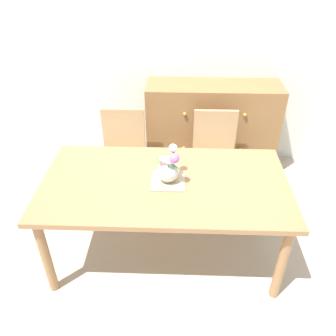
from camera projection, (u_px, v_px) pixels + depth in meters
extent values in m
plane|color=#B7AD99|center=(165.00, 250.00, 2.99)|extent=(12.00, 12.00, 0.00)
cube|color=silver|center=(171.00, 37.00, 3.51)|extent=(7.00, 0.10, 2.80)
cube|color=#9E7047|center=(165.00, 184.00, 2.58)|extent=(1.85, 0.98, 0.04)
cylinder|color=#9E7047|center=(46.00, 257.00, 2.48)|extent=(0.07, 0.07, 0.71)
cylinder|color=#9E7047|center=(282.00, 263.00, 2.43)|extent=(0.07, 0.07, 0.71)
cylinder|color=#9E7047|center=(75.00, 187.00, 3.15)|extent=(0.07, 0.07, 0.71)
cylinder|color=#9E7047|center=(260.00, 191.00, 3.10)|extent=(0.07, 0.07, 0.71)
cube|color=tan|center=(122.00, 158.00, 3.36)|extent=(0.42, 0.42, 0.04)
cylinder|color=tan|center=(140.00, 189.00, 3.34)|extent=(0.04, 0.04, 0.44)
cylinder|color=tan|center=(103.00, 188.00, 3.35)|extent=(0.04, 0.04, 0.44)
cylinder|color=tan|center=(143.00, 168.00, 3.64)|extent=(0.04, 0.04, 0.44)
cylinder|color=tan|center=(110.00, 168.00, 3.65)|extent=(0.04, 0.04, 0.44)
cube|color=tan|center=(124.00, 128.00, 3.39)|extent=(0.42, 0.04, 0.42)
cube|color=tan|center=(215.00, 160.00, 3.33)|extent=(0.42, 0.42, 0.04)
cylinder|color=tan|center=(233.00, 191.00, 3.31)|extent=(0.04, 0.04, 0.44)
cylinder|color=tan|center=(195.00, 191.00, 3.33)|extent=(0.04, 0.04, 0.44)
cylinder|color=tan|center=(229.00, 170.00, 3.61)|extent=(0.04, 0.04, 0.44)
cylinder|color=tan|center=(194.00, 169.00, 3.62)|extent=(0.04, 0.04, 0.44)
cube|color=tan|center=(215.00, 130.00, 3.36)|extent=(0.42, 0.04, 0.42)
cube|color=olive|center=(211.00, 128.00, 3.79)|extent=(1.40, 0.44, 1.00)
sphere|color=#B7933D|center=(185.00, 114.00, 3.44)|extent=(0.04, 0.04, 0.04)
sphere|color=#B7933D|center=(245.00, 115.00, 3.42)|extent=(0.04, 0.04, 0.04)
sphere|color=#B7933D|center=(184.00, 148.00, 3.67)|extent=(0.04, 0.04, 0.04)
sphere|color=#B7933D|center=(240.00, 149.00, 3.65)|extent=(0.04, 0.04, 0.04)
cube|color=tan|center=(168.00, 181.00, 2.57)|extent=(0.26, 0.26, 0.01)
sphere|color=silver|center=(168.00, 171.00, 2.52)|extent=(0.16, 0.16, 0.16)
sphere|color=#D12D66|center=(172.00, 157.00, 2.49)|extent=(0.05, 0.05, 0.05)
cylinder|color=#478438|center=(172.00, 159.00, 2.50)|extent=(0.01, 0.01, 0.05)
sphere|color=white|center=(169.00, 160.00, 2.41)|extent=(0.06, 0.06, 0.06)
cylinder|color=#478438|center=(169.00, 164.00, 2.43)|extent=(0.01, 0.01, 0.07)
sphere|color=#B266C6|center=(174.00, 158.00, 2.38)|extent=(0.07, 0.07, 0.07)
cylinder|color=#478438|center=(174.00, 164.00, 2.41)|extent=(0.01, 0.01, 0.09)
sphere|color=#E55B4C|center=(164.00, 158.00, 2.47)|extent=(0.05, 0.05, 0.05)
cylinder|color=#478438|center=(164.00, 161.00, 2.48)|extent=(0.01, 0.01, 0.05)
sphere|color=white|center=(173.00, 148.00, 2.51)|extent=(0.06, 0.06, 0.06)
cylinder|color=#478438|center=(173.00, 153.00, 2.54)|extent=(0.01, 0.01, 0.08)
sphere|color=#EA9EBC|center=(164.00, 160.00, 2.46)|extent=(0.07, 0.07, 0.07)
cylinder|color=#478438|center=(164.00, 162.00, 2.47)|extent=(0.01, 0.01, 0.04)
ellipsoid|color=#478438|center=(175.00, 166.00, 2.43)|extent=(0.07, 0.06, 0.02)
ellipsoid|color=#478438|center=(172.00, 155.00, 2.51)|extent=(0.05, 0.07, 0.03)
ellipsoid|color=#478438|center=(160.00, 161.00, 2.44)|extent=(0.07, 0.05, 0.02)
ellipsoid|color=#478438|center=(161.00, 161.00, 2.47)|extent=(0.07, 0.03, 0.03)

